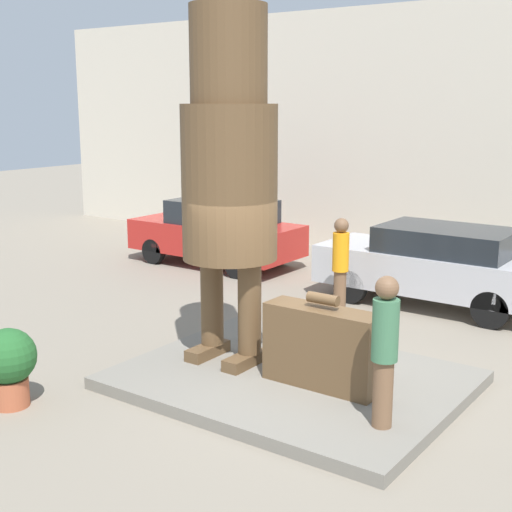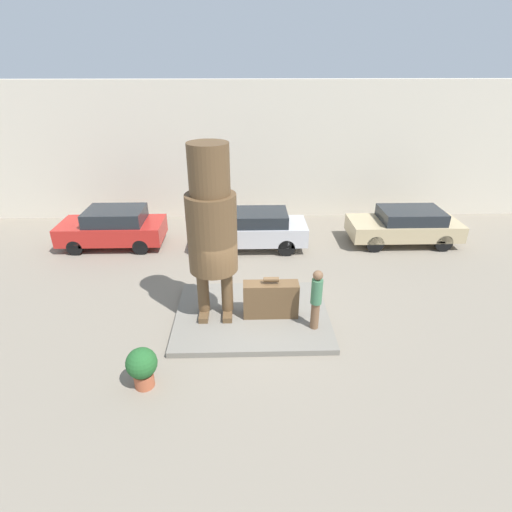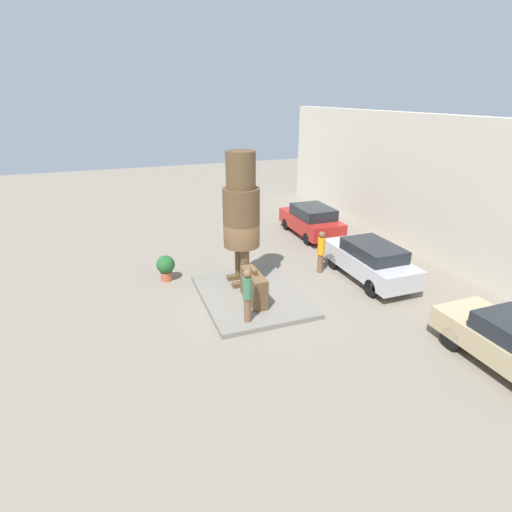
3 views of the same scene
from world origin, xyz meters
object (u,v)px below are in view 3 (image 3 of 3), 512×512
tourist (247,293)px  parked_car_red (311,220)px  parked_car_silver (370,260)px  worker_hivis (321,250)px  statue_figure (241,209)px  giant_suitcase (254,287)px  planter_pot (166,266)px

tourist → parked_car_red: bearing=140.3°
parked_car_silver → worker_hivis: bearing=49.9°
parked_car_silver → worker_hivis: worker_hivis is taller
statue_figure → worker_hivis: (-0.10, 3.42, -2.07)m
giant_suitcase → parked_car_silver: parked_car_silver is taller
statue_figure → giant_suitcase: bearing=-3.6°
parked_car_red → worker_hivis: worker_hivis is taller
tourist → parked_car_silver: bearing=106.0°
giant_suitcase → planter_pot: 4.02m
parked_car_silver → worker_hivis: 1.94m
giant_suitcase → parked_car_silver: size_ratio=0.36×
parked_car_silver → planter_pot: (-2.66, -7.56, -0.23)m
parked_car_red → worker_hivis: size_ratio=2.30×
parked_car_silver → planter_pot: bearing=70.6°
parked_car_red → parked_car_silver: bearing=176.5°
parked_car_silver → tourist: bearing=106.0°
statue_figure → worker_hivis: statue_figure is taller
parked_car_red → parked_car_silver: size_ratio=0.93×
statue_figure → worker_hivis: 4.00m
planter_pot → giant_suitcase: bearing=39.5°
statue_figure → giant_suitcase: 2.83m
parked_car_red → parked_car_silver: parked_car_red is taller
parked_car_red → parked_car_silver: (5.58, -0.34, 0.01)m
tourist → parked_car_red: (-7.19, 5.98, -0.33)m
giant_suitcase → planter_pot: (-3.10, -2.56, -0.11)m
giant_suitcase → worker_hivis: 3.92m
statue_figure → parked_car_red: statue_figure is taller
statue_figure → giant_suitcase: size_ratio=3.13×
giant_suitcase → parked_car_silver: bearing=95.0°
giant_suitcase → planter_pot: size_ratio=1.52×
worker_hivis → giant_suitcase: bearing=-64.4°
statue_figure → parked_car_red: 7.22m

